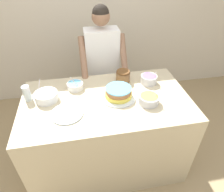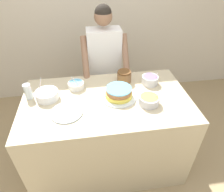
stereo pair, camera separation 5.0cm
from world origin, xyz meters
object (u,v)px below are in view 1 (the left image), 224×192
(frosting_bowl_purple, at_px, (149,79))
(frosting_bowl_pink, at_px, (46,96))
(frosting_bowl_yellow, at_px, (149,99))
(cake, at_px, (118,93))
(stoneware_jar, at_px, (123,76))
(person_baker, at_px, (102,62))
(frosting_bowl_blue, at_px, (75,85))
(ceramic_plate, at_px, (67,113))
(drinking_glass, at_px, (27,93))

(frosting_bowl_purple, bearing_deg, frosting_bowl_pink, -174.18)
(frosting_bowl_yellow, xyz_separation_m, frosting_bowl_purple, (0.11, 0.31, 0.00))
(cake, xyz_separation_m, frosting_bowl_yellow, (0.25, -0.14, -0.00))
(frosting_bowl_yellow, distance_m, stoneware_jar, 0.42)
(person_baker, relative_size, frosting_bowl_blue, 9.29)
(person_baker, bearing_deg, frosting_bowl_pink, -136.29)
(cake, bearing_deg, frosting_bowl_yellow, -28.45)
(frosting_bowl_purple, xyz_separation_m, ceramic_plate, (-0.83, -0.33, -0.04))
(frosting_bowl_yellow, xyz_separation_m, drinking_glass, (-1.07, 0.25, 0.03))
(frosting_bowl_blue, height_order, stoneware_jar, frosting_bowl_blue)
(person_baker, distance_m, drinking_glass, 0.94)
(frosting_bowl_blue, xyz_separation_m, ceramic_plate, (-0.08, -0.37, -0.03))
(person_baker, height_order, frosting_bowl_yellow, person_baker)
(frosting_bowl_yellow, bearing_deg, cake, 151.55)
(drinking_glass, bearing_deg, stoneware_jar, 8.97)
(cake, height_order, frosting_bowl_blue, frosting_bowl_blue)
(person_baker, height_order, cake, person_baker)
(frosting_bowl_pink, distance_m, drinking_glass, 0.17)
(stoneware_jar, bearing_deg, frosting_bowl_pink, -166.59)
(frosting_bowl_yellow, distance_m, ceramic_plate, 0.73)
(person_baker, xyz_separation_m, ceramic_plate, (-0.42, -0.80, -0.04))
(frosting_bowl_purple, bearing_deg, drinking_glass, -176.67)
(cake, height_order, frosting_bowl_yellow, frosting_bowl_yellow)
(frosting_bowl_blue, distance_m, drinking_glass, 0.45)
(frosting_bowl_purple, height_order, stoneware_jar, frosting_bowl_purple)
(person_baker, distance_m, cake, 0.65)
(person_baker, distance_m, frosting_bowl_pink, 0.83)
(stoneware_jar, bearing_deg, frosting_bowl_blue, -175.23)
(drinking_glass, relative_size, stoneware_jar, 1.01)
(drinking_glass, distance_m, stoneware_jar, 0.94)
(frosting_bowl_blue, bearing_deg, frosting_bowl_yellow, -28.67)
(frosting_bowl_yellow, bearing_deg, frosting_bowl_pink, 166.88)
(cake, distance_m, drinking_glass, 0.83)
(frosting_bowl_yellow, bearing_deg, frosting_bowl_purple, 71.38)
(ceramic_plate, bearing_deg, frosting_bowl_yellow, 1.60)
(frosting_bowl_blue, bearing_deg, cake, -28.82)
(frosting_bowl_pink, height_order, frosting_bowl_blue, frosting_bowl_pink)
(frosting_bowl_purple, relative_size, stoneware_jar, 1.15)
(cake, distance_m, stoneware_jar, 0.28)
(stoneware_jar, bearing_deg, frosting_bowl_yellow, -69.34)
(person_baker, bearing_deg, drinking_glass, -144.93)
(person_baker, xyz_separation_m, frosting_bowl_yellow, (0.31, -0.78, 0.00))
(frosting_bowl_yellow, distance_m, drinking_glass, 1.10)
(frosting_bowl_purple, relative_size, frosting_bowl_blue, 0.97)
(frosting_bowl_pink, distance_m, frosting_bowl_purple, 1.02)
(frosting_bowl_pink, relative_size, stoneware_jar, 1.44)
(frosting_bowl_yellow, relative_size, frosting_bowl_blue, 1.08)
(drinking_glass, bearing_deg, frosting_bowl_purple, 3.33)
(drinking_glass, height_order, stoneware_jar, drinking_glass)
(person_baker, xyz_separation_m, frosting_bowl_purple, (0.41, -0.47, 0.00))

